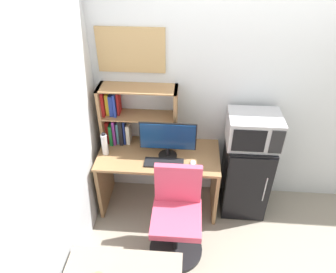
# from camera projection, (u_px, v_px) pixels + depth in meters

# --- Properties ---
(wall_back) EXTENTS (6.40, 0.04, 2.60)m
(wall_back) POSITION_uv_depth(u_px,v_px,m) (292.00, 95.00, 3.15)
(wall_back) COLOR silver
(wall_back) RESTS_ON ground_plane
(wall_left) EXTENTS (0.04, 4.40, 2.60)m
(wall_left) POSITION_uv_depth(u_px,v_px,m) (23.00, 206.00, 1.96)
(wall_left) COLOR silver
(wall_left) RESTS_ON ground_plane
(desk) EXTENTS (1.27, 0.61, 0.73)m
(desk) POSITION_uv_depth(u_px,v_px,m) (159.00, 170.00, 3.42)
(desk) COLOR #997047
(desk) RESTS_ON ground_plane
(hutch_bookshelf) EXTENTS (0.79, 0.25, 0.67)m
(hutch_bookshelf) POSITION_uv_depth(u_px,v_px,m) (127.00, 116.00, 3.28)
(hutch_bookshelf) COLOR #997047
(hutch_bookshelf) RESTS_ON desk
(monitor) EXTENTS (0.57, 0.19, 0.40)m
(monitor) POSITION_uv_depth(u_px,v_px,m) (168.00, 138.00, 3.14)
(monitor) COLOR black
(monitor) RESTS_ON desk
(keyboard) EXTENTS (0.39, 0.14, 0.02)m
(keyboard) POSITION_uv_depth(u_px,v_px,m) (164.00, 163.00, 3.16)
(keyboard) COLOR black
(keyboard) RESTS_ON desk
(computer_mouse) EXTENTS (0.06, 0.08, 0.03)m
(computer_mouse) POSITION_uv_depth(u_px,v_px,m) (193.00, 163.00, 3.16)
(computer_mouse) COLOR silver
(computer_mouse) RESTS_ON desk
(water_bottle) EXTENTS (0.06, 0.06, 0.26)m
(water_bottle) POSITION_uv_depth(u_px,v_px,m) (105.00, 144.00, 3.23)
(water_bottle) COLOR silver
(water_bottle) RESTS_ON desk
(mini_fridge) EXTENTS (0.47, 0.49, 0.90)m
(mini_fridge) POSITION_uv_depth(u_px,v_px,m) (245.00, 176.00, 3.44)
(mini_fridge) COLOR black
(mini_fridge) RESTS_ON ground_plane
(microwave) EXTENTS (0.51, 0.40, 0.32)m
(microwave) POSITION_uv_depth(u_px,v_px,m) (254.00, 130.00, 3.09)
(microwave) COLOR #ADADB2
(microwave) RESTS_ON mini_fridge
(desk_chair) EXTENTS (0.53, 0.53, 0.94)m
(desk_chair) POSITION_uv_depth(u_px,v_px,m) (177.00, 218.00, 3.01)
(desk_chair) COLOR black
(desk_chair) RESTS_ON ground_plane
(wall_corkboard) EXTENTS (0.65, 0.02, 0.44)m
(wall_corkboard) POSITION_uv_depth(u_px,v_px,m) (131.00, 50.00, 2.98)
(wall_corkboard) COLOR tan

